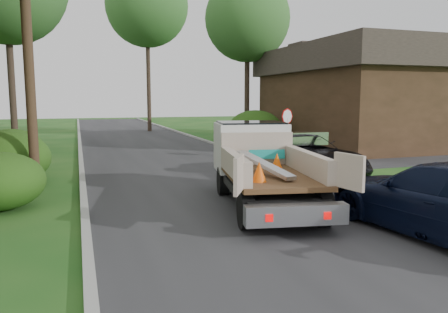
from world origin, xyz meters
name	(u,v)px	position (x,y,z in m)	size (l,w,h in m)	color
ground	(261,219)	(0.00, 0.00, 0.00)	(120.00, 120.00, 0.00)	#164B15
road	(175,162)	(0.00, 10.00, 0.00)	(8.00, 90.00, 0.02)	#28282B
side_street	(403,155)	(12.00, 9.00, 0.01)	(16.00, 7.00, 0.02)	#28282B
curb_left	(81,166)	(-4.10, 10.00, 0.06)	(0.20, 90.00, 0.12)	#9E9E99
curb_right	(257,157)	(4.10, 10.00, 0.06)	(0.20, 90.00, 0.12)	#9E9E99
stop_sign	(287,123)	(5.20, 9.00, 1.78)	(0.71, 0.32, 2.48)	slate
utility_pole	(27,23)	(-5.48, 4.98, 5.17)	(2.42, 1.25, 10.00)	#382619
house_right	(363,95)	(13.00, 14.00, 3.16)	(9.72, 12.96, 6.20)	#322214
hedge_left_b	(6,158)	(-6.50, 6.50, 0.94)	(2.86, 2.86, 1.87)	#1C430F
hedge_left_c	(11,150)	(-6.80, 10.00, 0.85)	(2.60, 2.60, 1.70)	#1C430F
hedge_right_a	(264,136)	(5.80, 13.00, 0.85)	(2.60, 2.60, 1.70)	#1C430F
hedge_right_b	(255,128)	(6.50, 16.00, 1.10)	(3.38, 3.38, 2.21)	#1C430F
tree_right_far	(247,19)	(7.50, 20.00, 8.48)	(6.00, 6.00, 11.50)	#2D2119
tree_center_far	(147,6)	(2.00, 30.00, 10.98)	(7.20, 7.20, 14.60)	#2D2119
flatbed_truck	(258,159)	(0.71, 1.90, 1.20)	(3.42, 6.17, 2.22)	black
black_pickup	(301,156)	(3.60, 4.61, 0.82)	(2.73, 5.91, 1.64)	black
navy_suv	(444,199)	(3.13, -2.50, 0.81)	(2.27, 5.59, 1.62)	black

